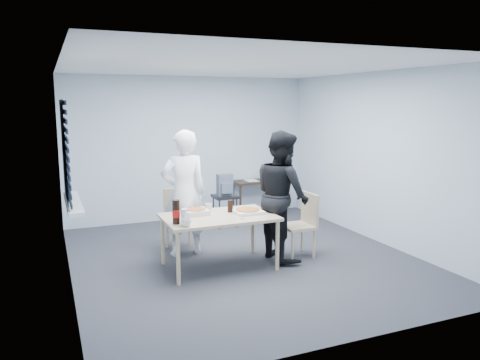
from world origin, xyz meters
name	(u,v)px	position (x,y,z in m)	size (l,w,h in m)	color
room	(67,159)	(-2.20, 0.40, 1.44)	(5.00, 5.00, 5.00)	#333238
dining_table	(219,220)	(-0.43, -0.21, 0.63)	(1.43, 0.90, 0.69)	#C9B78A
chair_far	(180,214)	(-0.68, 0.77, 0.51)	(0.42, 0.42, 0.89)	#C9B78A
chair_right	(303,220)	(0.83, -0.21, 0.51)	(0.42, 0.42, 0.89)	#C9B78A
person_white	(184,193)	(-0.69, 0.48, 0.89)	(0.65, 0.42, 1.77)	white
person_black	(282,195)	(0.50, -0.18, 0.89)	(0.86, 0.47, 1.77)	black
side_table	(259,184)	(1.29, 2.28, 0.58)	(0.99, 0.44, 0.66)	#332317
stool	(225,202)	(0.37, 1.68, 0.44)	(0.39, 0.39, 0.55)	black
backpack	(225,185)	(0.37, 1.67, 0.73)	(0.27, 0.19, 0.37)	slate
pizza_box_a	(196,212)	(-0.67, -0.02, 0.73)	(0.30, 0.30, 0.07)	silver
pizza_box_b	(248,211)	(-0.03, -0.21, 0.72)	(0.36, 0.36, 0.05)	silver
mug_a	(186,222)	(-0.97, -0.56, 0.74)	(0.12, 0.12, 0.10)	silver
mug_b	(209,207)	(-0.45, 0.14, 0.74)	(0.10, 0.10, 0.09)	silver
cola_glass	(230,206)	(-0.22, -0.09, 0.78)	(0.07, 0.07, 0.16)	black
soda_bottle	(176,212)	(-1.04, -0.40, 0.84)	(0.09, 0.09, 0.29)	black
plastic_cups	(184,217)	(-0.96, -0.46, 0.79)	(0.08, 0.08, 0.19)	silver
rubber_band	(243,219)	(-0.21, -0.49, 0.70)	(0.06, 0.06, 0.00)	red
papers	(251,180)	(1.14, 2.29, 0.66)	(0.21, 0.29, 0.00)	white
black_box	(268,178)	(1.51, 2.32, 0.69)	(0.15, 0.10, 0.06)	black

